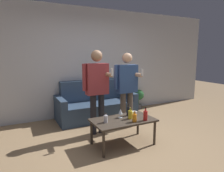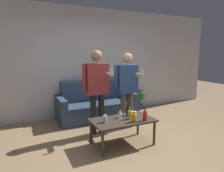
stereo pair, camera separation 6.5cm
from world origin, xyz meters
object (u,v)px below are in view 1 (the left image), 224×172
object	(u,v)px
couch	(96,105)
bottle_orange	(135,118)
person_standing_left	(97,86)
person_standing_right	(127,85)
coffee_table	(123,122)

from	to	relation	value
couch	bottle_orange	world-z (taller)	couch
person_standing_left	person_standing_right	size ratio (longest dim) A/B	1.03
couch	person_standing_right	world-z (taller)	person_standing_right
couch	coffee_table	distance (m)	1.60
coffee_table	person_standing_right	xyz separation A→B (m)	(0.47, 0.68, 0.52)
couch	person_standing_left	world-z (taller)	person_standing_left
couch	coffee_table	world-z (taller)	couch
coffee_table	bottle_orange	distance (m)	0.25
person_standing_left	person_standing_right	xyz separation A→B (m)	(0.68, 0.02, -0.04)
bottle_orange	person_standing_left	bearing A→B (deg)	110.03
couch	coffee_table	xyz separation A→B (m)	(-0.14, -1.59, 0.09)
couch	person_standing_right	size ratio (longest dim) A/B	1.19
bottle_orange	couch	bearing A→B (deg)	88.95
bottle_orange	person_standing_right	world-z (taller)	person_standing_right
coffee_table	person_standing_right	bearing A→B (deg)	55.12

